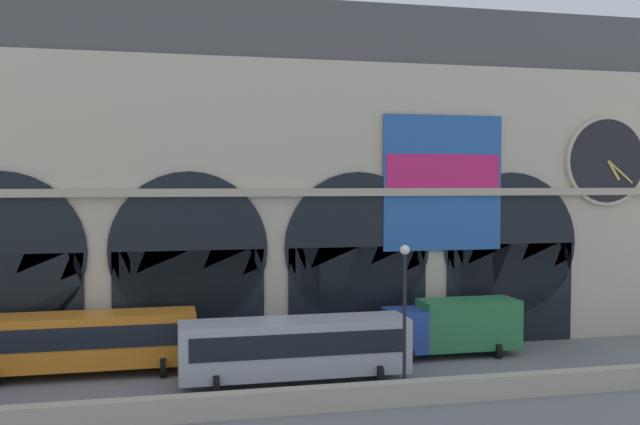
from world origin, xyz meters
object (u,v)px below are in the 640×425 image
(box_truck_mideast, at_px, (454,325))
(street_lamp_quayside, at_px, (405,301))
(bus_center, at_px, (295,347))
(bus_midwest, at_px, (84,340))

(box_truck_mideast, height_order, street_lamp_quayside, street_lamp_quayside)
(bus_center, height_order, street_lamp_quayside, street_lamp_quayside)
(street_lamp_quayside, bearing_deg, bus_midwest, 154.17)
(bus_center, relative_size, street_lamp_quayside, 1.59)
(box_truck_mideast, bearing_deg, street_lamp_quayside, -128.21)
(bus_midwest, height_order, box_truck_mideast, box_truck_mideast)
(box_truck_mideast, bearing_deg, bus_center, -160.56)
(bus_center, bearing_deg, street_lamp_quayside, -37.22)
(box_truck_mideast, relative_size, street_lamp_quayside, 1.09)
(bus_center, xyz_separation_m, street_lamp_quayside, (4.35, -3.30, 2.63))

